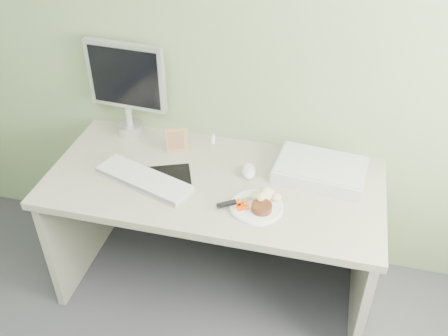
% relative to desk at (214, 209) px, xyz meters
% --- Properties ---
extents(wall_back, '(3.50, 0.00, 3.50)m').
position_rel_desk_xyz_m(wall_back, '(0.00, 0.38, 0.80)').
color(wall_back, gray).
rests_on(wall_back, floor).
extents(desk, '(1.60, 0.75, 0.73)m').
position_rel_desk_xyz_m(desk, '(0.00, 0.00, 0.00)').
color(desk, '#A69E8B').
rests_on(desk, floor).
extents(plate, '(0.24, 0.24, 0.01)m').
position_rel_desk_xyz_m(plate, '(0.24, -0.15, 0.19)').
color(plate, white).
rests_on(plate, desk).
extents(steak, '(0.11, 0.11, 0.03)m').
position_rel_desk_xyz_m(steak, '(0.26, -0.17, 0.21)').
color(steak, black).
rests_on(steak, plate).
extents(potato_pile, '(0.13, 0.11, 0.06)m').
position_rel_desk_xyz_m(potato_pile, '(0.27, -0.10, 0.22)').
color(potato_pile, tan).
rests_on(potato_pile, plate).
extents(carrot_heap, '(0.05, 0.05, 0.04)m').
position_rel_desk_xyz_m(carrot_heap, '(0.18, -0.18, 0.21)').
color(carrot_heap, '#FF5205').
rests_on(carrot_heap, plate).
extents(steak_knife, '(0.20, 0.15, 0.02)m').
position_rel_desk_xyz_m(steak_knife, '(0.14, -0.16, 0.21)').
color(steak_knife, silver).
rests_on(steak_knife, plate).
extents(mousepad, '(0.28, 0.27, 0.00)m').
position_rel_desk_xyz_m(mousepad, '(-0.22, -0.04, 0.18)').
color(mousepad, black).
rests_on(mousepad, desk).
extents(keyboard, '(0.51, 0.29, 0.02)m').
position_rel_desk_xyz_m(keyboard, '(-0.32, -0.09, 0.20)').
color(keyboard, white).
rests_on(keyboard, desk).
extents(computer_mouse, '(0.09, 0.13, 0.04)m').
position_rel_desk_xyz_m(computer_mouse, '(0.15, 0.08, 0.20)').
color(computer_mouse, white).
rests_on(computer_mouse, desk).
extents(photo_frame, '(0.11, 0.05, 0.14)m').
position_rel_desk_xyz_m(photo_frame, '(-0.24, 0.19, 0.25)').
color(photo_frame, '#A9764E').
rests_on(photo_frame, desk).
extents(eyedrop_bottle, '(0.02, 0.02, 0.07)m').
position_rel_desk_xyz_m(eyedrop_bottle, '(-0.08, 0.30, 0.21)').
color(eyedrop_bottle, white).
rests_on(eyedrop_bottle, desk).
extents(scanner, '(0.45, 0.33, 0.07)m').
position_rel_desk_xyz_m(scanner, '(0.49, 0.15, 0.22)').
color(scanner, silver).
rests_on(scanner, desk).
extents(monitor, '(0.42, 0.13, 0.51)m').
position_rel_desk_xyz_m(monitor, '(-0.54, 0.31, 0.47)').
color(monitor, silver).
rests_on(monitor, desk).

